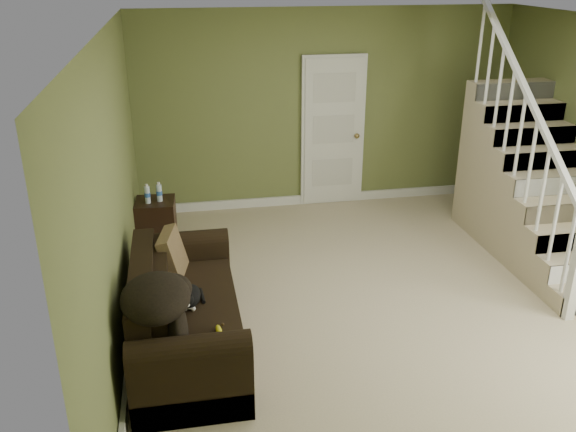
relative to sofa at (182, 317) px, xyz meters
name	(u,v)px	position (x,y,z in m)	size (l,w,h in m)	color
floor	(388,300)	(2.01, 0.43, -0.31)	(5.00, 5.50, 0.01)	tan
ceiling	(408,28)	(2.01, 0.43, 2.29)	(5.00, 5.50, 0.01)	white
wall_back	(325,110)	(2.01, 3.18, 0.99)	(5.00, 0.04, 2.60)	olive
wall_left	(115,194)	(-0.49, 0.43, 0.99)	(0.04, 5.50, 2.60)	olive
baseboard_back	(324,198)	(2.01, 3.15, -0.25)	(5.00, 0.04, 0.12)	white
baseboard_left	(133,320)	(-0.46, 0.43, -0.25)	(0.04, 5.50, 0.12)	white
door	(333,132)	(2.12, 3.14, 0.70)	(0.86, 0.12, 2.02)	white
staircase	(529,193)	(4.01, 1.40, 0.33)	(1.00, 2.51, 2.82)	tan
sofa	(182,317)	(0.00, 0.00, 0.00)	(0.88, 2.05, 0.81)	black
side_table	(156,221)	(-0.25, 2.22, -0.03)	(0.47, 0.47, 0.77)	black
cat	(191,297)	(0.08, -0.06, 0.21)	(0.22, 0.45, 0.22)	black
banana	(219,331)	(0.28, -0.52, 0.15)	(0.05, 0.18, 0.05)	gold
throw_pillow	(173,255)	(-0.05, 0.58, 0.31)	(0.11, 0.45, 0.45)	#45331B
throw_blanket	(156,298)	(-0.17, -0.56, 0.53)	(0.51, 0.67, 0.28)	black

